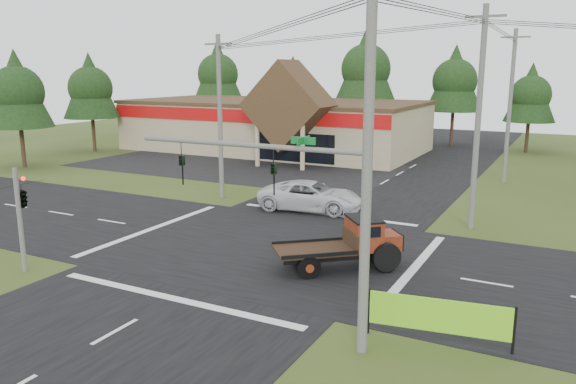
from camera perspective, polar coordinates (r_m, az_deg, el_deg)
The scene contains 21 objects.
ground at distance 26.92m, azimuth -2.10°, elevation -5.64°, with size 120.00×120.00×0.00m, color #304117.
road_ns at distance 26.92m, azimuth -2.10°, elevation -5.62°, with size 12.00×120.00×0.02m, color black.
road_ew at distance 26.92m, azimuth -2.10°, elevation -5.62°, with size 120.00×12.00×0.02m, color black.
parking_apron at distance 49.82m, azimuth -5.36°, elevation 2.66°, with size 28.00×14.00×0.02m, color black.
cvs_building at distance 59.35m, azimuth -1.26°, elevation 6.94°, with size 30.40×18.20×9.19m.
traffic_signal_mast at distance 16.73m, azimuth 2.49°, elevation -1.04°, with size 8.12×0.24×7.00m.
traffic_signal_corner at distance 25.55m, azimuth -25.54°, elevation 0.34°, with size 0.53×2.48×4.40m.
utility_pole_nr at distance 15.87m, azimuth 8.05°, elevation 2.59°, with size 2.00×0.30×11.00m.
utility_pole_nw at distance 36.76m, azimuth -6.93°, elevation 7.67°, with size 2.00×0.30×10.50m.
utility_pole_ne at distance 30.72m, azimuth 18.76°, elevation 7.17°, with size 2.00×0.30×11.50m.
utility_pole_n at distance 44.59m, azimuth 21.61°, elevation 8.15°, with size 2.00×0.30×11.20m.
tree_row_a at distance 75.49m, azimuth -7.14°, elevation 11.99°, with size 6.72×6.72×12.12m.
tree_row_b at distance 72.11m, azimuth 0.50°, elevation 11.00°, with size 5.60×5.60×10.10m.
tree_row_c at distance 67.21m, azimuth 7.91°, elevation 12.52°, with size 7.28×7.28×13.13m.
tree_row_d at distance 65.51m, azimuth 16.60°, elevation 10.97°, with size 6.16×6.16×11.11m.
tree_row_e at distance 62.48m, azimuth 23.45°, elevation 9.21°, with size 5.04×5.04×9.09m.
tree_side_w at distance 61.52m, azimuth -19.45°, elevation 10.11°, with size 5.60×5.60×10.10m.
tree_side_w_near at distance 53.52m, azimuth -25.82°, elevation 9.38°, with size 5.60×5.60×10.10m.
antique_flatbed_truck at distance 23.84m, azimuth 5.26°, elevation -5.25°, with size 2.04×5.35×2.24m, color #591D0C, non-canonical shape.
roadside_banner at distance 18.25m, azimuth 15.04°, elevation -12.50°, with size 4.44×0.13×1.52m, color #7AD41C, non-canonical shape.
white_pickup at distance 33.81m, azimuth 2.34°, elevation -0.40°, with size 2.89×6.26×1.74m, color silver.
Camera 1 is at (12.67, -22.27, 8.27)m, focal length 35.00 mm.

